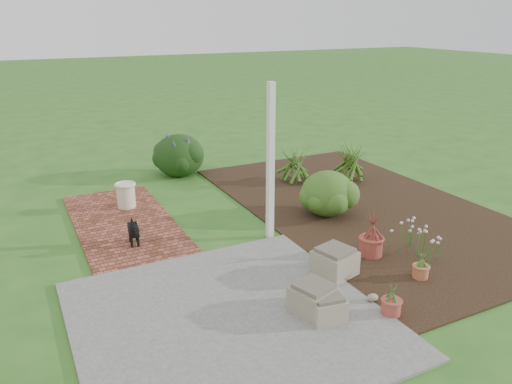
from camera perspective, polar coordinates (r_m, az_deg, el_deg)
name	(u,v)px	position (r m, az deg, el deg)	size (l,w,h in m)	color
ground	(256,243)	(7.97, 0.01, -5.83)	(80.00, 80.00, 0.00)	#2B601E
concrete_patio	(229,318)	(6.11, -3.15, -14.20)	(3.50, 3.50, 0.04)	#5D5D5B
brick_path	(124,222)	(8.99, -14.88, -3.35)	(1.60, 3.50, 0.04)	#592D1C
garden_bed	(362,206)	(9.62, 12.05, -1.61)	(4.00, 7.00, 0.03)	black
veranda_post	(270,163)	(7.74, 1.66, 3.29)	(0.10, 0.10, 2.50)	white
stone_trough_near	(326,307)	(6.07, 8.01, -12.92)	(0.40, 0.40, 0.26)	gray
stone_trough_mid	(313,299)	(6.16, 6.55, -12.07)	(0.46, 0.46, 0.31)	#716C53
stone_trough_far	(335,263)	(7.00, 8.96, -7.99)	(0.50, 0.50, 0.33)	#736D58
black_dog	(134,230)	(7.94, -13.82, -4.24)	(0.19, 0.49, 0.42)	black
cream_ceramic_urn	(126,195)	(9.55, -14.64, -0.38)	(0.33, 0.33, 0.45)	beige
evergreen_shrub	(328,192)	(8.98, 8.21, -0.03)	(0.96, 0.96, 0.82)	#133B0F
agapanthus_clump_back	(350,159)	(10.89, 10.65, 3.69)	(1.05, 1.05, 0.95)	#19370D
agapanthus_clump_front	(295,161)	(10.69, 4.42, 3.53)	(1.01, 1.01, 0.90)	#173E10
pink_flower_patch	(420,242)	(7.67, 18.21, -5.44)	(0.85, 0.85, 0.55)	#113D0F
terracotta_pot_bronze	(371,246)	(7.66, 13.01, -6.03)	(0.34, 0.34, 0.28)	#983F33
terracotta_pot_small_left	(421,271)	(7.24, 18.30, -8.61)	(0.21, 0.21, 0.18)	#B6643D
terracotta_pot_small_right	(391,307)	(6.32, 15.19, -12.53)	(0.23, 0.23, 0.19)	#A14136
purple_flowering_bush	(179,154)	(11.33, -8.79, 4.28)	(1.13, 1.13, 0.96)	black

